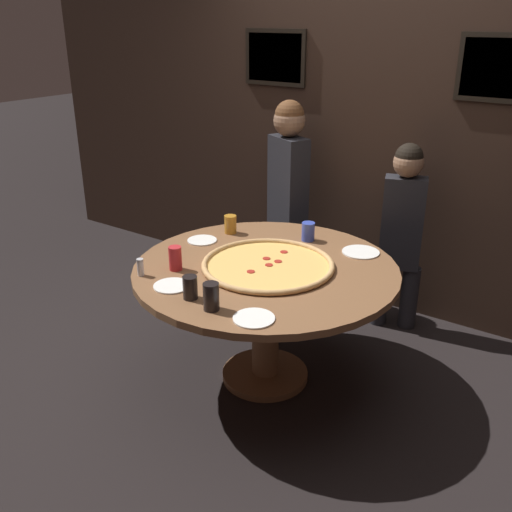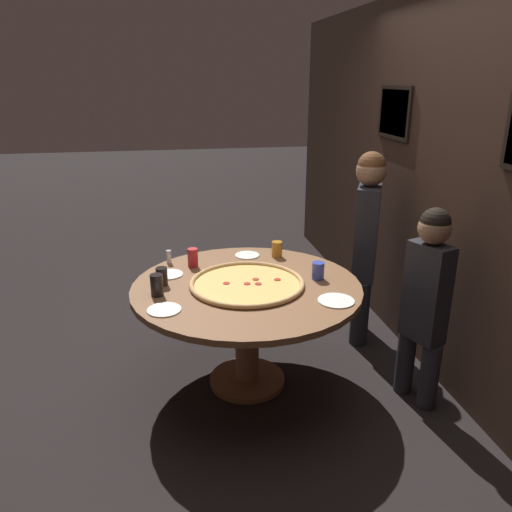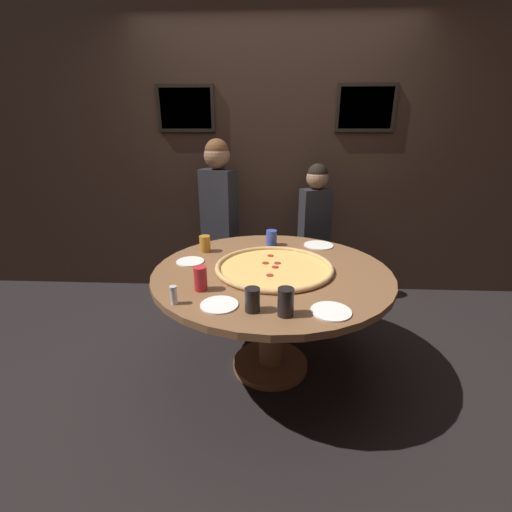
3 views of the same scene
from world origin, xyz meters
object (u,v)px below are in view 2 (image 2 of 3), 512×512
at_px(white_plate_far_back, 247,255).
at_px(white_plate_left_side, 164,310).
at_px(white_plate_right_side, 169,274).
at_px(drink_cup_near_left, 193,258).
at_px(diner_far_right, 366,237).
at_px(drink_cup_far_left, 318,271).
at_px(white_plate_near_front, 336,301).
at_px(drink_cup_by_shaker, 277,249).
at_px(diner_centre_back, 426,297).
at_px(drink_cup_centre_back, 157,285).
at_px(dining_table, 247,304).
at_px(drink_cup_beside_pizza, 162,276).
at_px(giant_pizza, 247,283).
at_px(condiment_shaker, 169,257).

height_order(white_plate_far_back, white_plate_left_side, same).
bearing_deg(white_plate_right_side, white_plate_far_back, 115.80).
height_order(drink_cup_near_left, diner_far_right, diner_far_right).
distance_m(drink_cup_far_left, white_plate_near_front, 0.36).
height_order(drink_cup_by_shaker, white_plate_near_front, drink_cup_by_shaker).
bearing_deg(diner_centre_back, drink_cup_centre_back, 58.97).
height_order(white_plate_far_back, white_plate_right_side, same).
bearing_deg(dining_table, white_plate_right_side, -117.77).
height_order(drink_cup_beside_pizza, white_plate_left_side, drink_cup_beside_pizza).
bearing_deg(drink_cup_near_left, dining_table, 39.59).
bearing_deg(diner_far_right, giant_pizza, 141.88).
xyz_separation_m(drink_cup_by_shaker, white_plate_near_front, (0.84, 0.17, -0.05)).
distance_m(drink_cup_beside_pizza, white_plate_left_side, 0.38).
relative_size(drink_cup_centre_back, white_plate_left_side, 0.70).
xyz_separation_m(drink_cup_beside_pizza, diner_centre_back, (0.48, 1.59, -0.06)).
bearing_deg(drink_cup_centre_back, drink_cup_near_left, 151.22).
relative_size(drink_cup_by_shaker, diner_far_right, 0.08).
bearing_deg(drink_cup_beside_pizza, drink_cup_by_shaker, 114.83).
height_order(drink_cup_centre_back, white_plate_left_side, drink_cup_centre_back).
bearing_deg(drink_cup_by_shaker, white_plate_far_back, -105.57).
distance_m(white_plate_near_front, diner_centre_back, 0.57).
relative_size(white_plate_left_side, white_plate_right_side, 1.03).
distance_m(white_plate_left_side, diner_centre_back, 1.59).
bearing_deg(diner_centre_back, white_plate_far_back, 25.91).
height_order(drink_cup_near_left, drink_cup_centre_back, drink_cup_centre_back).
height_order(dining_table, drink_cup_by_shaker, drink_cup_by_shaker).
xyz_separation_m(drink_cup_far_left, diner_centre_back, (0.39, 0.57, -0.06)).
bearing_deg(dining_table, drink_cup_far_left, 90.79).
bearing_deg(giant_pizza, drink_cup_centre_back, -84.63).
xyz_separation_m(drink_cup_centre_back, white_plate_far_back, (-0.61, 0.67, -0.06)).
distance_m(drink_cup_far_left, diner_far_right, 0.72).
height_order(drink_cup_far_left, condiment_shaker, drink_cup_far_left).
height_order(giant_pizza, diner_far_right, diner_far_right).
distance_m(drink_cup_by_shaker, white_plate_far_back, 0.23).
bearing_deg(condiment_shaker, white_plate_far_back, 95.36).
bearing_deg(drink_cup_near_left, white_plate_near_front, 47.46).
distance_m(drink_cup_beside_pizza, condiment_shaker, 0.40).
xyz_separation_m(drink_cup_by_shaker, white_plate_right_side, (0.22, -0.80, -0.05)).
xyz_separation_m(dining_table, white_plate_far_back, (-0.54, 0.10, 0.14)).
relative_size(giant_pizza, drink_cup_near_left, 5.52).
xyz_separation_m(giant_pizza, condiment_shaker, (-0.50, -0.49, 0.04)).
relative_size(drink_cup_near_left, drink_cup_far_left, 1.16).
bearing_deg(drink_cup_by_shaker, drink_cup_near_left, -81.22).
height_order(dining_table, white_plate_right_side, white_plate_right_side).
xyz_separation_m(drink_cup_beside_pizza, diner_far_right, (-0.39, 1.55, 0.05)).
distance_m(drink_cup_far_left, white_plate_far_back, 0.66).
relative_size(drink_cup_centre_back, white_plate_right_side, 0.72).
relative_size(giant_pizza, condiment_shaker, 7.70).
bearing_deg(white_plate_far_back, white_plate_right_side, -64.20).
bearing_deg(white_plate_near_front, dining_table, -125.97).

